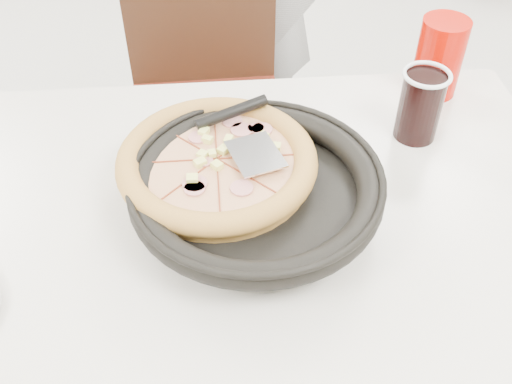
{
  "coord_description": "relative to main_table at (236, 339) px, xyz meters",
  "views": [
    {
      "loc": [
        0.29,
        -1.2,
        1.47
      ],
      "look_at": [
        0.35,
        -0.51,
        0.8
      ],
      "focal_mm": 42.0,
      "sensor_mm": 36.0,
      "label": 1
    }
  ],
  "objects": [
    {
      "name": "red_cup",
      "position": [
        0.44,
        0.33,
        0.45
      ],
      "size": [
        0.11,
        0.11,
        0.16
      ],
      "primitive_type": "cylinder",
      "rotation": [
        0.0,
        0.0,
        0.13
      ],
      "color": "#B80B00",
      "rests_on": "main_table"
    },
    {
      "name": "main_table",
      "position": [
        0.0,
        0.0,
        0.0
      ],
      "size": [
        1.29,
        0.94,
        0.75
      ],
      "primitive_type": null,
      "rotation": [
        0.0,
        0.0,
        0.13
      ],
      "color": "white",
      "rests_on": "floor"
    },
    {
      "name": "pizza_pan",
      "position": [
        0.04,
        0.0,
        0.42
      ],
      "size": [
        0.38,
        0.38,
        0.01
      ],
      "primitive_type": "cylinder",
      "rotation": [
        0.0,
        0.0,
        0.13
      ],
      "color": "black",
      "rests_on": "trivet"
    },
    {
      "name": "pizza",
      "position": [
        -0.02,
        0.05,
        0.44
      ],
      "size": [
        0.34,
        0.34,
        0.02
      ],
      "primitive_type": "cylinder",
      "rotation": [
        0.0,
        0.0,
        0.13
      ],
      "color": "#B88438",
      "rests_on": "pizza_pan"
    },
    {
      "name": "trivet",
      "position": [
        0.06,
        0.04,
        0.39
      ],
      "size": [
        0.14,
        0.14,
        0.04
      ],
      "primitive_type": "cylinder",
      "rotation": [
        0.0,
        0.0,
        0.13
      ],
      "color": "black",
      "rests_on": "main_table"
    },
    {
      "name": "pizza_server",
      "position": [
        0.04,
        0.04,
        0.47
      ],
      "size": [
        0.1,
        0.11,
        0.0
      ],
      "primitive_type": "cube",
      "rotation": [
        0.0,
        0.0,
        0.3
      ],
      "color": "silver",
      "rests_on": "pizza"
    },
    {
      "name": "cola_glass",
      "position": [
        0.36,
        0.18,
        0.44
      ],
      "size": [
        0.09,
        0.09,
        0.13
      ],
      "primitive_type": "cylinder",
      "rotation": [
        0.0,
        0.0,
        0.13
      ],
      "color": "black",
      "rests_on": "main_table"
    },
    {
      "name": "chair_far",
      "position": [
        -0.04,
        0.66,
        0.1
      ],
      "size": [
        0.43,
        0.43,
        0.95
      ],
      "primitive_type": null,
      "rotation": [
        0.0,
        0.0,
        3.17
      ],
      "color": "black",
      "rests_on": "floor"
    },
    {
      "name": "floor",
      "position": [
        -0.31,
        0.51,
        -0.38
      ],
      "size": [
        7.0,
        7.0,
        0.0
      ],
      "primitive_type": "plane",
      "color": "#ABABA6",
      "rests_on": "ground"
    }
  ]
}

